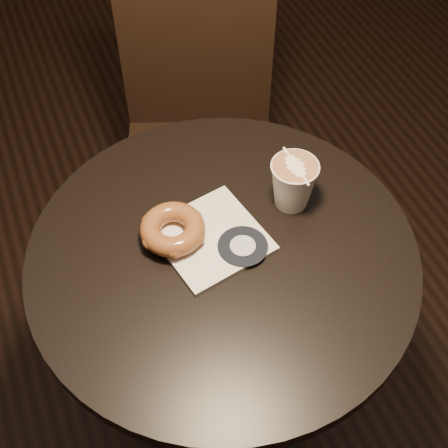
% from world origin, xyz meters
% --- Properties ---
extents(cafe_table, '(0.70, 0.70, 0.75)m').
position_xyz_m(cafe_table, '(0.00, 0.00, 0.55)').
color(cafe_table, black).
rests_on(cafe_table, ground).
extents(chair, '(0.50, 0.50, 0.98)m').
position_xyz_m(chair, '(0.16, 0.57, 0.55)').
color(chair, black).
rests_on(chair, ground).
extents(pastry_bag, '(0.21, 0.21, 0.01)m').
position_xyz_m(pastry_bag, '(-0.01, 0.03, 0.75)').
color(pastry_bag, silver).
rests_on(pastry_bag, cafe_table).
extents(doughnut, '(0.12, 0.12, 0.04)m').
position_xyz_m(doughnut, '(-0.07, 0.06, 0.78)').
color(doughnut, brown).
rests_on(doughnut, pastry_bag).
extents(latte_cup, '(0.09, 0.09, 0.10)m').
position_xyz_m(latte_cup, '(0.16, 0.06, 0.80)').
color(latte_cup, silver).
rests_on(latte_cup, cafe_table).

